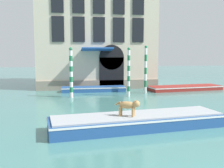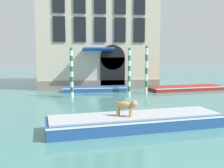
{
  "view_description": "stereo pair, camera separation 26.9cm",
  "coord_description": "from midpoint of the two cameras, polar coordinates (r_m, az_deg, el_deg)",
  "views": [
    {
      "loc": [
        -4.22,
        -3.86,
        3.21
      ],
      "look_at": [
        -1.28,
        13.0,
        1.2
      ],
      "focal_mm": 42.0,
      "sensor_mm": 36.0,
      "label": 1
    },
    {
      "loc": [
        -3.96,
        -3.9,
        3.21
      ],
      "look_at": [
        -1.28,
        13.0,
        1.2
      ],
      "focal_mm": 42.0,
      "sensor_mm": 36.0,
      "label": 2
    }
  ],
  "objects": [
    {
      "name": "mooring_pole_0",
      "position": [
        19.51,
        4.16,
        2.65
      ],
      "size": [
        0.21,
        0.21,
        3.64
      ],
      "color": "white",
      "rests_on": "ground_plane"
    },
    {
      "name": "boat_moored_far",
      "position": [
        23.9,
        16.15,
        -0.81
      ],
      "size": [
        6.67,
        2.55,
        0.37
      ],
      "rotation": [
        0.0,
        0.0,
        0.1
      ],
      "color": "maroon",
      "rests_on": "ground_plane"
    },
    {
      "name": "boat_foreground",
      "position": [
        11.41,
        5.88,
        -8.0
      ],
      "size": [
        7.73,
        2.7,
        0.6
      ],
      "rotation": [
        0.0,
        0.0,
        0.11
      ],
      "color": "#234C8C",
      "rests_on": "ground_plane"
    },
    {
      "name": "mooring_pole_1",
      "position": [
        21.16,
        7.87,
        3.17
      ],
      "size": [
        0.22,
        0.22,
        3.83
      ],
      "color": "white",
      "rests_on": "ground_plane"
    },
    {
      "name": "mooring_pole_2",
      "position": [
        19.24,
        -8.4,
        2.55
      ],
      "size": [
        0.25,
        0.25,
        3.65
      ],
      "color": "white",
      "rests_on": "ground_plane"
    },
    {
      "name": "palazzo_left",
      "position": [
        26.62,
        -3.09,
        16.59
      ],
      "size": [
        10.97,
        7.4,
        15.61
      ],
      "color": "beige",
      "rests_on": "ground_plane"
    },
    {
      "name": "dog_on_deck",
      "position": [
        10.89,
        3.84,
        -4.67
      ],
      "size": [
        0.98,
        0.62,
        0.71
      ],
      "rotation": [
        0.0,
        0.0,
        -0.47
      ],
      "color": "tan",
      "rests_on": "boat_foreground"
    },
    {
      "name": "boat_moored_near_palazzo",
      "position": [
        22.22,
        -3.48,
        -1.06
      ],
      "size": [
        5.37,
        1.46,
        0.41
      ],
      "rotation": [
        0.0,
        0.0,
        -0.01
      ],
      "color": "#234C8C",
      "rests_on": "ground_plane"
    }
  ]
}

